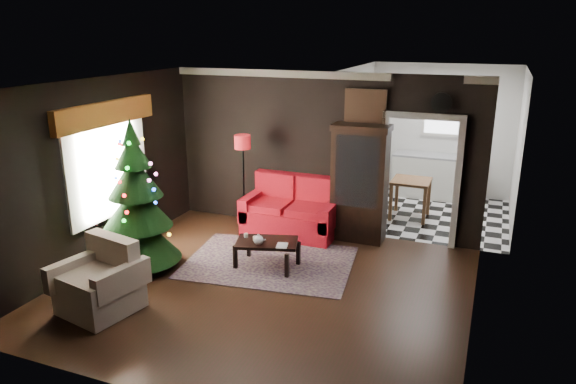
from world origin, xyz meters
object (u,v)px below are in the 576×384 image
at_px(floor_lamp, 244,185).
at_px(coffee_table, 267,253).
at_px(loveseat, 291,207).
at_px(christmas_tree, 137,202).
at_px(teapot, 258,240).
at_px(kitchen_table, 410,199).
at_px(armchair, 98,278).
at_px(curio_cabinet, 359,186).
at_px(wall_clock, 442,103).

xyz_separation_m(floor_lamp, coffee_table, (1.02, -1.30, -0.61)).
bearing_deg(loveseat, christmas_tree, -127.21).
distance_m(teapot, kitchen_table, 3.65).
distance_m(floor_lamp, teapot, 1.79).
bearing_deg(kitchen_table, armchair, -121.54).
relative_size(loveseat, christmas_tree, 0.74).
bearing_deg(coffee_table, floor_lamp, 128.03).
distance_m(armchair, coffee_table, 2.48).
relative_size(curio_cabinet, teapot, 11.39).
bearing_deg(floor_lamp, curio_cabinet, 8.90).
height_order(curio_cabinet, teapot, curio_cabinet).
height_order(loveseat, curio_cabinet, curio_cabinet).
relative_size(floor_lamp, armchair, 2.00).
distance_m(floor_lamp, armchair, 3.35).
bearing_deg(curio_cabinet, floor_lamp, -171.10).
bearing_deg(coffee_table, curio_cabinet, 58.41).
distance_m(loveseat, teapot, 1.58).
bearing_deg(teapot, loveseat, 93.59).
distance_m(christmas_tree, kitchen_table, 5.12).
relative_size(loveseat, teapot, 10.19).
distance_m(curio_cabinet, armchair, 4.39).
relative_size(coffee_table, teapot, 5.45).
height_order(loveseat, coffee_table, loveseat).
distance_m(floor_lamp, christmas_tree, 2.17).
xyz_separation_m(teapot, wall_clock, (2.25, 1.97, 1.88)).
bearing_deg(kitchen_table, coffee_table, -118.35).
relative_size(loveseat, armchair, 1.89).
xyz_separation_m(armchair, teapot, (1.39, 1.82, 0.04)).
distance_m(curio_cabinet, coffee_table, 2.03).
relative_size(teapot, wall_clock, 0.52).
distance_m(curio_cabinet, teapot, 2.13).
bearing_deg(wall_clock, floor_lamp, -171.24).
relative_size(christmas_tree, teapot, 13.79).
bearing_deg(christmas_tree, teapot, 17.64).
height_order(floor_lamp, teapot, floor_lamp).
bearing_deg(loveseat, floor_lamp, -173.71).
relative_size(curio_cabinet, armchair, 2.11).
relative_size(coffee_table, wall_clock, 2.84).
bearing_deg(curio_cabinet, armchair, -124.09).
relative_size(wall_clock, kitchen_table, 0.43).
height_order(loveseat, armchair, loveseat).
distance_m(christmas_tree, armchair, 1.44).
bearing_deg(christmas_tree, floor_lamp, 69.78).
relative_size(curio_cabinet, floor_lamp, 1.06).
distance_m(coffee_table, teapot, 0.34).
xyz_separation_m(loveseat, wall_clock, (2.35, 0.40, 1.88)).
relative_size(floor_lamp, christmas_tree, 0.78).
xyz_separation_m(floor_lamp, wall_clock, (3.21, 0.50, 1.55)).
bearing_deg(armchair, floor_lamp, 94.32).
distance_m(curio_cabinet, christmas_tree, 3.62).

